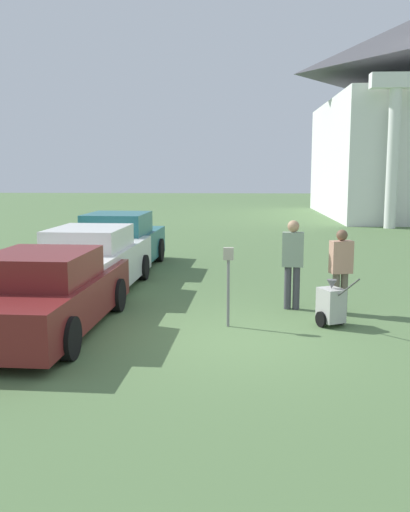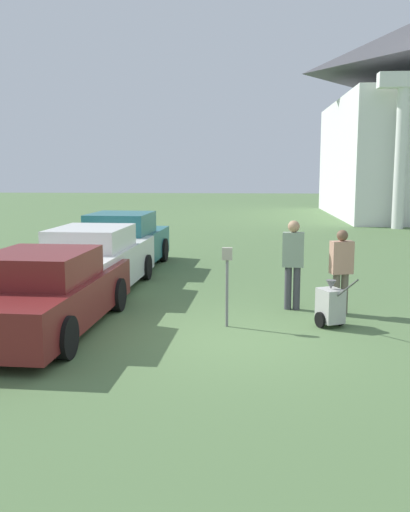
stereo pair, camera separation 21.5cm
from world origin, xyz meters
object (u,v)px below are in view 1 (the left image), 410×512
(equipment_cart, at_px, (331,305))
(person_supervisor, at_px, (341,266))
(parking_meter, at_px, (228,272))
(parked_car_white, at_px, (92,262))
(parked_car_teal, at_px, (119,244))
(parked_car_maroon, at_px, (46,294))
(person_worker, at_px, (293,259))

(equipment_cart, bearing_deg, person_supervisor, 45.00)
(parking_meter, distance_m, equipment_cart, 1.94)
(parking_meter, bearing_deg, person_supervisor, 26.26)
(parked_car_white, distance_m, person_supervisor, 5.56)
(parked_car_white, height_order, parked_car_teal, parked_car_teal)
(person_supervisor, xyz_separation_m, equipment_cart, (-0.32, -0.93, -0.55))
(parked_car_maroon, height_order, parked_car_white, parked_car_white)
(parked_car_maroon, distance_m, person_worker, 4.79)
(parking_meter, xyz_separation_m, equipment_cart, (1.84, 0.14, -0.60))
(parked_car_white, relative_size, parked_car_teal, 1.07)
(person_worker, height_order, person_supervisor, person_worker)
(parked_car_white, height_order, person_supervisor, person_supervisor)
(parked_car_maroon, height_order, parked_car_teal, parked_car_teal)
(parked_car_white, height_order, person_worker, person_worker)
(parked_car_white, bearing_deg, equipment_cart, -25.30)
(parked_car_teal, bearing_deg, person_supervisor, -39.39)
(parking_meter, xyz_separation_m, person_worker, (1.26, 1.37, 0.04))
(parked_car_teal, distance_m, person_supervisor, 7.09)
(parked_car_teal, relative_size, person_worker, 2.67)
(parked_car_maroon, height_order, parking_meter, parking_meter)
(person_worker, relative_size, equipment_cart, 1.80)
(person_supervisor, bearing_deg, parked_car_maroon, 1.81)
(parked_car_white, bearing_deg, parked_car_teal, 92.15)
(parked_car_maroon, bearing_deg, parked_car_teal, 92.15)
(parked_car_maroon, distance_m, parking_meter, 3.19)
(parked_car_white, xyz_separation_m, parking_meter, (3.14, -2.72, 0.29))
(parking_meter, xyz_separation_m, person_supervisor, (2.16, 1.07, -0.06))
(parking_meter, distance_m, person_supervisor, 2.41)
(parked_car_teal, xyz_separation_m, person_supervisor, (5.30, -4.70, 0.20))
(parked_car_maroon, bearing_deg, person_supervisor, 18.41)
(parking_meter, bearing_deg, parked_car_maroon, -171.30)
(parked_car_maroon, xyz_separation_m, equipment_cart, (4.98, 0.62, -0.27))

